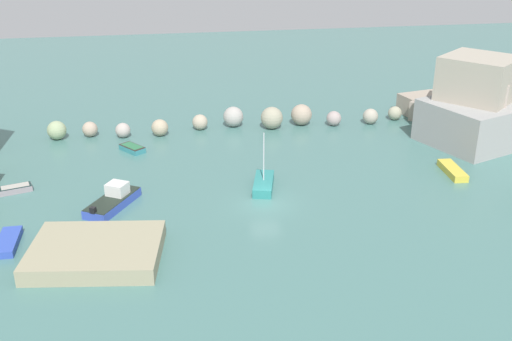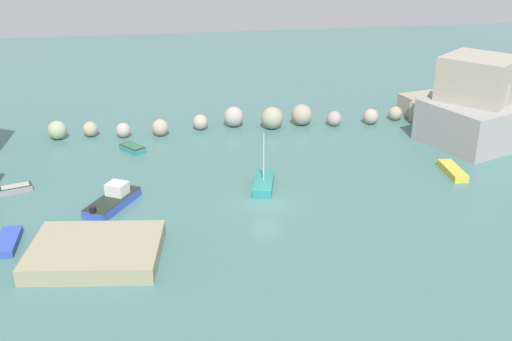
{
  "view_description": "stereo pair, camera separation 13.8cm",
  "coord_description": "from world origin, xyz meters",
  "px_view_note": "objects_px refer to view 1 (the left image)",
  "views": [
    {
      "loc": [
        -8.54,
        -44.73,
        22.6
      ],
      "look_at": [
        0.0,
        4.84,
        1.0
      ],
      "focal_mm": 42.19,
      "sensor_mm": 36.0,
      "label": 1
    },
    {
      "loc": [
        -8.4,
        -44.75,
        22.6
      ],
      "look_at": [
        0.0,
        4.84,
        1.0
      ],
      "focal_mm": 42.19,
      "sensor_mm": 36.0,
      "label": 2
    }
  ],
  "objects_px": {
    "stone_dock": "(96,252)",
    "moored_boat_4": "(452,170)",
    "moored_boat_0": "(16,189)",
    "moored_boat_1": "(264,184)",
    "moored_boat_2": "(132,148)",
    "moored_boat_3": "(8,242)",
    "moored_boat_5": "(114,200)"
  },
  "relations": [
    {
      "from": "stone_dock",
      "to": "moored_boat_2",
      "type": "xyz_separation_m",
      "value": [
        2.14,
        20.93,
        -0.29
      ]
    },
    {
      "from": "stone_dock",
      "to": "moored_boat_5",
      "type": "xyz_separation_m",
      "value": [
        0.83,
        8.39,
        -0.03
      ]
    },
    {
      "from": "stone_dock",
      "to": "moored_boat_4",
      "type": "distance_m",
      "value": 33.44
    },
    {
      "from": "moored_boat_4",
      "to": "moored_boat_2",
      "type": "bearing_deg",
      "value": -106.13
    },
    {
      "from": "stone_dock",
      "to": "moored_boat_0",
      "type": "distance_m",
      "value": 14.87
    },
    {
      "from": "stone_dock",
      "to": "moored_boat_1",
      "type": "relative_size",
      "value": 1.73
    },
    {
      "from": "stone_dock",
      "to": "moored_boat_3",
      "type": "xyz_separation_m",
      "value": [
        -6.57,
        3.07,
        -0.33
      ]
    },
    {
      "from": "stone_dock",
      "to": "moored_boat_0",
      "type": "height_order",
      "value": "stone_dock"
    },
    {
      "from": "moored_boat_1",
      "to": "stone_dock",
      "type": "bearing_deg",
      "value": 139.51
    },
    {
      "from": "moored_boat_0",
      "to": "moored_boat_1",
      "type": "height_order",
      "value": "moored_boat_1"
    },
    {
      "from": "stone_dock",
      "to": "moored_boat_3",
      "type": "height_order",
      "value": "stone_dock"
    },
    {
      "from": "moored_boat_3",
      "to": "moored_boat_5",
      "type": "bearing_deg",
      "value": 125.5
    },
    {
      "from": "stone_dock",
      "to": "moored_boat_4",
      "type": "height_order",
      "value": "stone_dock"
    },
    {
      "from": "moored_boat_2",
      "to": "moored_boat_4",
      "type": "relative_size",
      "value": 0.69
    },
    {
      "from": "moored_boat_2",
      "to": "moored_boat_4",
      "type": "bearing_deg",
      "value": -147.27
    },
    {
      "from": "moored_boat_2",
      "to": "moored_boat_5",
      "type": "relative_size",
      "value": 0.51
    },
    {
      "from": "moored_boat_0",
      "to": "moored_boat_5",
      "type": "bearing_deg",
      "value": 137.05
    },
    {
      "from": "moored_boat_0",
      "to": "moored_boat_4",
      "type": "distance_m",
      "value": 39.84
    },
    {
      "from": "moored_boat_0",
      "to": "moored_boat_5",
      "type": "xyz_separation_m",
      "value": [
        8.64,
        -4.26,
        0.26
      ]
    },
    {
      "from": "moored_boat_5",
      "to": "moored_boat_3",
      "type": "bearing_deg",
      "value": 156.04
    },
    {
      "from": "stone_dock",
      "to": "moored_boat_5",
      "type": "relative_size",
      "value": 1.51
    },
    {
      "from": "moored_boat_0",
      "to": "moored_boat_1",
      "type": "distance_m",
      "value": 21.83
    },
    {
      "from": "moored_boat_0",
      "to": "moored_boat_4",
      "type": "relative_size",
      "value": 0.66
    },
    {
      "from": "moored_boat_3",
      "to": "moored_boat_0",
      "type": "bearing_deg",
      "value": -172.86
    },
    {
      "from": "stone_dock",
      "to": "moored_boat_3",
      "type": "distance_m",
      "value": 7.26
    },
    {
      "from": "moored_boat_2",
      "to": "moored_boat_5",
      "type": "xyz_separation_m",
      "value": [
        -1.31,
        -12.54,
        0.26
      ]
    },
    {
      "from": "moored_boat_1",
      "to": "moored_boat_4",
      "type": "bearing_deg",
      "value": -75.2
    },
    {
      "from": "stone_dock",
      "to": "moored_boat_5",
      "type": "distance_m",
      "value": 8.43
    },
    {
      "from": "moored_boat_0",
      "to": "moored_boat_5",
      "type": "relative_size",
      "value": 0.49
    },
    {
      "from": "moored_boat_4",
      "to": "moored_boat_5",
      "type": "xyz_separation_m",
      "value": [
        -31.11,
        -1.53,
        0.25
      ]
    },
    {
      "from": "moored_boat_0",
      "to": "moored_boat_3",
      "type": "distance_m",
      "value": 9.66
    },
    {
      "from": "moored_boat_0",
      "to": "moored_boat_2",
      "type": "height_order",
      "value": "moored_boat_2"
    }
  ]
}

